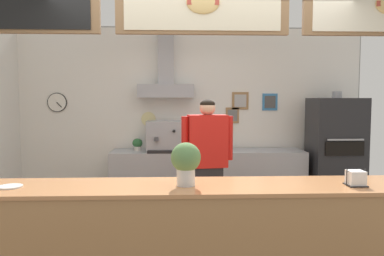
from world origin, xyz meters
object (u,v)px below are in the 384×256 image
at_px(potted_rosemary, 226,142).
at_px(napkin_holder, 356,179).
at_px(pizza_oven, 335,155).
at_px(shop_worker, 207,168).
at_px(condiment_plate, 10,187).
at_px(potted_oregano, 137,144).
at_px(basil_vase, 186,162).
at_px(espresso_machine, 164,136).

relative_size(potted_rosemary, napkin_holder, 1.51).
bearing_deg(pizza_oven, potted_rosemary, 175.44).
bearing_deg(potted_rosemary, napkin_holder, -76.20).
xyz_separation_m(shop_worker, condiment_plate, (-1.65, -1.34, 0.11)).
height_order(potted_rosemary, potted_oregano, potted_rosemary).
bearing_deg(shop_worker, basil_vase, 70.56).
bearing_deg(shop_worker, condiment_plate, 31.51).
xyz_separation_m(potted_oregano, condiment_plate, (-0.71, -2.76, 0.00)).
relative_size(potted_rosemary, basil_vase, 0.68).
height_order(potted_rosemary, basil_vase, basil_vase).
xyz_separation_m(pizza_oven, potted_oregano, (-2.96, 0.17, 0.15)).
relative_size(shop_worker, condiment_plate, 9.06).
xyz_separation_m(potted_oregano, napkin_holder, (2.01, -2.81, 0.05)).
height_order(shop_worker, espresso_machine, shop_worker).
relative_size(espresso_machine, napkin_holder, 3.31).
bearing_deg(napkin_holder, pizza_oven, 70.19).
bearing_deg(potted_rosemary, basil_vase, -103.79).
height_order(espresso_machine, napkin_holder, espresso_machine).
bearing_deg(basil_vase, condiment_plate, -179.71).
height_order(condiment_plate, napkin_holder, napkin_holder).
distance_m(shop_worker, condiment_plate, 2.13).
bearing_deg(potted_oregano, condiment_plate, -104.36).
xyz_separation_m(condiment_plate, basil_vase, (1.37, 0.01, 0.18)).
distance_m(pizza_oven, napkin_holder, 2.82).
xyz_separation_m(condiment_plate, napkin_holder, (2.72, -0.05, 0.05)).
relative_size(pizza_oven, potted_rosemary, 7.73).
relative_size(pizza_oven, potted_oregano, 9.66).
xyz_separation_m(espresso_machine, basil_vase, (0.27, -2.71, 0.06)).
bearing_deg(napkin_holder, potted_oregano, 125.58).
relative_size(espresso_machine, condiment_plate, 2.76).
bearing_deg(pizza_oven, potted_oregano, 176.75).
distance_m(pizza_oven, potted_oregano, 2.97).
distance_m(espresso_machine, potted_oregano, 0.42).
distance_m(condiment_plate, napkin_holder, 2.72).
height_order(pizza_oven, potted_rosemary, pizza_oven).
bearing_deg(condiment_plate, potted_oregano, 75.64).
height_order(condiment_plate, basil_vase, basil_vase).
distance_m(pizza_oven, condiment_plate, 4.49).
height_order(potted_oregano, basil_vase, basil_vase).
bearing_deg(pizza_oven, napkin_holder, -109.81).
bearing_deg(potted_oregano, basil_vase, -76.45).
height_order(pizza_oven, napkin_holder, pizza_oven).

